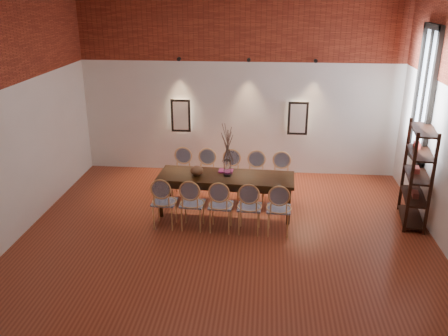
# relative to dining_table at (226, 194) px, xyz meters

# --- Properties ---
(floor) EXTENTS (7.00, 7.00, 0.02)m
(floor) POSITION_rel_dining_table_xyz_m (0.09, -1.27, -0.39)
(floor) COLOR brown
(floor) RESTS_ON ground
(wall_back) EXTENTS (7.00, 0.10, 4.00)m
(wall_back) POSITION_rel_dining_table_xyz_m (0.09, 2.28, 1.62)
(wall_back) COLOR silver
(wall_back) RESTS_ON ground
(wall_front) EXTENTS (7.00, 0.10, 4.00)m
(wall_front) POSITION_rel_dining_table_xyz_m (0.09, -4.82, 1.62)
(wall_front) COLOR silver
(wall_front) RESTS_ON ground
(brick_band_back) EXTENTS (7.00, 0.02, 1.50)m
(brick_band_back) POSITION_rel_dining_table_xyz_m (0.09, 2.21, 2.88)
(brick_band_back) COLOR maroon
(brick_band_back) RESTS_ON ground
(brick_band_front) EXTENTS (7.00, 0.02, 1.50)m
(brick_band_front) POSITION_rel_dining_table_xyz_m (0.09, -4.75, 2.88)
(brick_band_front) COLOR maroon
(brick_band_front) RESTS_ON ground
(niche_left) EXTENTS (0.36, 0.06, 0.66)m
(niche_left) POSITION_rel_dining_table_xyz_m (-1.21, 2.18, 0.93)
(niche_left) COLOR #FFEAC6
(niche_left) RESTS_ON wall_back
(niche_right) EXTENTS (0.36, 0.06, 0.66)m
(niche_right) POSITION_rel_dining_table_xyz_m (1.39, 2.18, 0.93)
(niche_right) COLOR #FFEAC6
(niche_right) RESTS_ON wall_back
(spot_fixture_left) EXTENTS (0.08, 0.10, 0.08)m
(spot_fixture_left) POSITION_rel_dining_table_xyz_m (-1.21, 2.15, 2.17)
(spot_fixture_left) COLOR black
(spot_fixture_left) RESTS_ON wall_back
(spot_fixture_mid) EXTENTS (0.08, 0.10, 0.08)m
(spot_fixture_mid) POSITION_rel_dining_table_xyz_m (0.29, 2.15, 2.17)
(spot_fixture_mid) COLOR black
(spot_fixture_mid) RESTS_ON wall_back
(spot_fixture_right) EXTENTS (0.08, 0.10, 0.08)m
(spot_fixture_right) POSITION_rel_dining_table_xyz_m (1.69, 2.15, 2.17)
(spot_fixture_right) COLOR black
(spot_fixture_right) RESTS_ON wall_back
(window_glass) EXTENTS (0.02, 0.78, 2.38)m
(window_glass) POSITION_rel_dining_table_xyz_m (3.55, 0.73, 1.77)
(window_glass) COLOR silver
(window_glass) RESTS_ON wall_right
(window_frame) EXTENTS (0.08, 0.90, 2.50)m
(window_frame) POSITION_rel_dining_table_xyz_m (3.53, 0.73, 1.77)
(window_frame) COLOR black
(window_frame) RESTS_ON wall_right
(window_mullion) EXTENTS (0.06, 0.06, 2.40)m
(window_mullion) POSITION_rel_dining_table_xyz_m (3.53, 0.73, 1.77)
(window_mullion) COLOR black
(window_mullion) RESTS_ON wall_right
(dining_table) EXTENTS (2.52, 0.91, 0.75)m
(dining_table) POSITION_rel_dining_table_xyz_m (0.00, 0.00, 0.00)
(dining_table) COLOR black
(dining_table) RESTS_ON floor
(chair_near_a) EXTENTS (0.46, 0.46, 0.94)m
(chair_near_a) POSITION_rel_dining_table_xyz_m (-1.03, -0.63, 0.09)
(chair_near_a) COLOR tan
(chair_near_a) RESTS_ON floor
(chair_near_b) EXTENTS (0.46, 0.46, 0.94)m
(chair_near_b) POSITION_rel_dining_table_xyz_m (-0.53, -0.66, 0.09)
(chair_near_b) COLOR tan
(chair_near_b) RESTS_ON floor
(chair_near_c) EXTENTS (0.46, 0.46, 0.94)m
(chair_near_c) POSITION_rel_dining_table_xyz_m (-0.03, -0.68, 0.09)
(chair_near_c) COLOR tan
(chair_near_c) RESTS_ON floor
(chair_near_d) EXTENTS (0.46, 0.46, 0.94)m
(chair_near_d) POSITION_rel_dining_table_xyz_m (0.47, -0.70, 0.09)
(chair_near_d) COLOR tan
(chair_near_d) RESTS_ON floor
(chair_near_e) EXTENTS (0.46, 0.46, 0.94)m
(chair_near_e) POSITION_rel_dining_table_xyz_m (0.96, -0.72, 0.09)
(chair_near_e) COLOR tan
(chair_near_e) RESTS_ON floor
(chair_far_a) EXTENTS (0.46, 0.46, 0.94)m
(chair_far_a) POSITION_rel_dining_table_xyz_m (-0.96, 0.72, 0.09)
(chair_far_a) COLOR tan
(chair_far_a) RESTS_ON floor
(chair_far_b) EXTENTS (0.46, 0.46, 0.94)m
(chair_far_b) POSITION_rel_dining_table_xyz_m (-0.47, 0.70, 0.09)
(chair_far_b) COLOR tan
(chair_far_b) RESTS_ON floor
(chair_far_c) EXTENTS (0.46, 0.46, 0.94)m
(chair_far_c) POSITION_rel_dining_table_xyz_m (0.03, 0.68, 0.09)
(chair_far_c) COLOR tan
(chair_far_c) RESTS_ON floor
(chair_far_d) EXTENTS (0.46, 0.46, 0.94)m
(chair_far_d) POSITION_rel_dining_table_xyz_m (0.53, 0.66, 0.09)
(chair_far_d) COLOR tan
(chair_far_d) RESTS_ON floor
(chair_far_e) EXTENTS (0.46, 0.46, 0.94)m
(chair_far_e) POSITION_rel_dining_table_xyz_m (1.03, 0.63, 0.09)
(chair_far_e) COLOR tan
(chair_far_e) RESTS_ON floor
(vase) EXTENTS (0.14, 0.14, 0.30)m
(vase) POSITION_rel_dining_table_xyz_m (0.03, -0.00, 0.53)
(vase) COLOR silver
(vase) RESTS_ON dining_table
(dried_branches) EXTENTS (0.50, 0.50, 0.70)m
(dried_branches) POSITION_rel_dining_table_xyz_m (0.03, -0.00, 0.98)
(dried_branches) COLOR #4F3A30
(dried_branches) RESTS_ON vase
(bowl) EXTENTS (0.24, 0.24, 0.18)m
(bowl) POSITION_rel_dining_table_xyz_m (-0.54, -0.03, 0.46)
(bowl) COLOR brown
(bowl) RESTS_ON dining_table
(book) EXTENTS (0.27, 0.19, 0.03)m
(book) POSITION_rel_dining_table_xyz_m (-0.02, 0.20, 0.39)
(book) COLOR #9C2369
(book) RESTS_ON dining_table
(shelving_rack) EXTENTS (0.52, 1.05, 1.80)m
(shelving_rack) POSITION_rel_dining_table_xyz_m (3.37, -0.04, 0.53)
(shelving_rack) COLOR black
(shelving_rack) RESTS_ON floor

